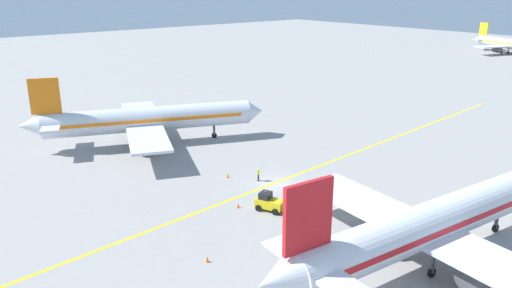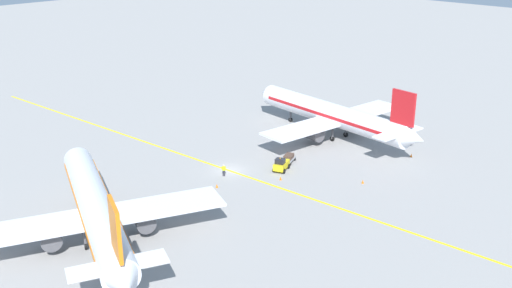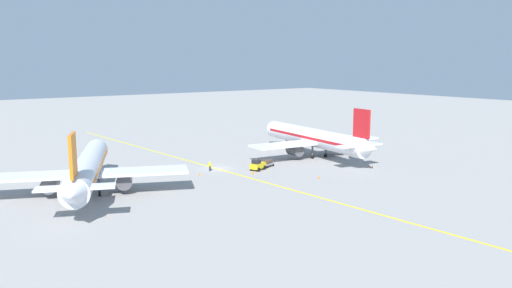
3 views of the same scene
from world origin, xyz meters
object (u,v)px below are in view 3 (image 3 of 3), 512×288
(traffic_cone_near_nose, at_px, (372,167))
(traffic_cone_mid_apron, at_px, (199,174))
(baggage_cart_trailing, at_px, (267,163))
(ground_crew_worker, at_px, (210,166))
(airplane_at_gate, at_px, (88,169))
(baggage_tug_white, at_px, (258,165))
(airplane_adjacent_stand, at_px, (315,138))
(traffic_cone_by_wingtip, at_px, (319,177))
(traffic_cone_far_edge, at_px, (253,173))

(traffic_cone_near_nose, xyz_separation_m, traffic_cone_mid_apron, (-27.84, 12.77, 0.00))
(baggage_cart_trailing, xyz_separation_m, ground_crew_worker, (-10.06, 3.16, 0.15))
(airplane_at_gate, xyz_separation_m, baggage_tug_white, (28.86, -1.31, -2.81))
(ground_crew_worker, bearing_deg, airplane_adjacent_stand, -1.96)
(baggage_cart_trailing, relative_size, ground_crew_worker, 1.75)
(ground_crew_worker, height_order, traffic_cone_by_wingtip, ground_crew_worker)
(traffic_cone_by_wingtip, bearing_deg, airplane_adjacent_stand, 49.91)
(baggage_tug_white, relative_size, ground_crew_worker, 1.99)
(baggage_cart_trailing, bearing_deg, traffic_cone_near_nose, -39.23)
(traffic_cone_near_nose, height_order, traffic_cone_by_wingtip, same)
(traffic_cone_mid_apron, relative_size, traffic_cone_by_wingtip, 1.00)
(ground_crew_worker, bearing_deg, traffic_cone_by_wingtip, -53.50)
(baggage_tug_white, relative_size, baggage_cart_trailing, 1.14)
(baggage_cart_trailing, relative_size, traffic_cone_mid_apron, 5.34)
(airplane_at_gate, relative_size, baggage_tug_white, 10.12)
(airplane_adjacent_stand, xyz_separation_m, baggage_tug_white, (-16.57, -3.59, -2.81))
(baggage_cart_trailing, height_order, traffic_cone_by_wingtip, baggage_cart_trailing)
(airplane_adjacent_stand, bearing_deg, ground_crew_worker, 178.04)
(airplane_at_gate, xyz_separation_m, traffic_cone_mid_apron, (18.54, 0.90, -3.43))
(airplane_at_gate, relative_size, baggage_cart_trailing, 11.52)
(airplane_at_gate, distance_m, traffic_cone_by_wingtip, 35.55)
(ground_crew_worker, bearing_deg, airplane_at_gate, -171.95)
(traffic_cone_near_nose, bearing_deg, traffic_cone_by_wingtip, -178.43)
(traffic_cone_near_nose, bearing_deg, traffic_cone_mid_apron, 155.35)
(baggage_cart_trailing, bearing_deg, traffic_cone_by_wingtip, -83.98)
(airplane_adjacent_stand, relative_size, ground_crew_worker, 21.16)
(baggage_cart_trailing, height_order, traffic_cone_mid_apron, baggage_cart_trailing)
(traffic_cone_near_nose, xyz_separation_m, traffic_cone_far_edge, (-20.07, 8.37, 0.00))
(traffic_cone_near_nose, bearing_deg, baggage_tug_white, 148.90)
(ground_crew_worker, distance_m, traffic_cone_far_edge, 7.99)
(traffic_cone_far_edge, bearing_deg, traffic_cone_by_wingtip, -51.72)
(baggage_cart_trailing, height_order, traffic_cone_far_edge, baggage_cart_trailing)
(airplane_adjacent_stand, xyz_separation_m, ground_crew_worker, (-23.57, 0.80, -2.80))
(baggage_cart_trailing, bearing_deg, ground_crew_worker, 162.55)
(traffic_cone_far_edge, bearing_deg, traffic_cone_near_nose, -22.64)
(airplane_at_gate, bearing_deg, traffic_cone_near_nose, -14.36)
(baggage_tug_white, distance_m, traffic_cone_mid_apron, 10.57)
(ground_crew_worker, relative_size, traffic_cone_by_wingtip, 3.05)
(ground_crew_worker, distance_m, traffic_cone_mid_apron, 4.03)
(traffic_cone_by_wingtip, distance_m, traffic_cone_far_edge, 11.12)
(baggage_tug_white, relative_size, traffic_cone_mid_apron, 6.08)
(airplane_adjacent_stand, xyz_separation_m, baggage_cart_trailing, (-13.51, -2.36, -2.95))
(airplane_at_gate, bearing_deg, traffic_cone_mid_apron, 2.78)
(baggage_tug_white, distance_m, traffic_cone_far_edge, 3.43)
(traffic_cone_near_nose, height_order, traffic_cone_far_edge, same)
(airplane_at_gate, bearing_deg, baggage_cart_trailing, -0.12)
(baggage_tug_white, relative_size, traffic_cone_by_wingtip, 6.08)
(baggage_tug_white, height_order, traffic_cone_mid_apron, baggage_tug_white)
(airplane_adjacent_stand, bearing_deg, baggage_tug_white, -167.76)
(airplane_at_gate, bearing_deg, baggage_tug_white, -2.59)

